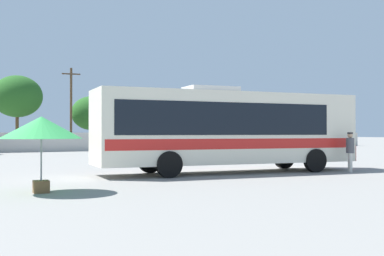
{
  "coord_description": "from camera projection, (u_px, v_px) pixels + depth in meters",
  "views": [
    {
      "loc": [
        -12.17,
        -17.44,
        1.75
      ],
      "look_at": [
        -1.49,
        0.93,
        1.96
      ],
      "focal_mm": 44.95,
      "sensor_mm": 36.0,
      "label": 1
    }
  ],
  "objects": [
    {
      "name": "ground_plane",
      "position": [
        139.0,
        161.0,
        29.82
      ],
      "size": [
        300.0,
        300.0,
        0.0
      ],
      "primitive_type": "plane",
      "color": "gray"
    },
    {
      "name": "roadside_tree_midleft",
      "position": [
        17.0,
        96.0,
        47.37
      ],
      "size": [
        4.87,
        4.87,
        7.43
      ],
      "color": "brown",
      "rests_on": "ground_plane"
    },
    {
      "name": "utility_pole_far",
      "position": [
        71.0,
        107.0,
        47.78
      ],
      "size": [
        1.79,
        0.46,
        8.22
      ],
      "color": "#4C3823",
      "rests_on": "ground_plane"
    },
    {
      "name": "perimeter_wall",
      "position": [
        63.0,
        142.0,
        45.11
      ],
      "size": [
        80.0,
        0.3,
        1.78
      ],
      "primitive_type": "cube",
      "color": "beige",
      "rests_on": "ground_plane"
    },
    {
      "name": "vendor_umbrella_secondary_green",
      "position": [
        41.0,
        129.0,
        14.0
      ],
      "size": [
        2.36,
        2.36,
        2.23
      ],
      "color": "gray",
      "rests_on": "ground_plane"
    },
    {
      "name": "roadside_tree_right",
      "position": [
        198.0,
        112.0,
        60.18
      ],
      "size": [
        4.42,
        4.42,
        6.22
      ],
      "color": "brown",
      "rests_on": "ground_plane"
    },
    {
      "name": "coach_bus_cream_red",
      "position": [
        226.0,
        127.0,
        20.98
      ],
      "size": [
        12.05,
        4.08,
        3.73
      ],
      "color": "silver",
      "rests_on": "ground_plane"
    },
    {
      "name": "roadside_tree_midright",
      "position": [
        91.0,
        113.0,
        51.35
      ],
      "size": [
        4.25,
        4.25,
        5.66
      ],
      "color": "brown",
      "rests_on": "ground_plane"
    },
    {
      "name": "attendant_by_bus_door",
      "position": [
        350.0,
        149.0,
        21.3
      ],
      "size": [
        0.49,
        0.49,
        1.77
      ],
      "color": "silver",
      "rests_on": "ground_plane"
    }
  ]
}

